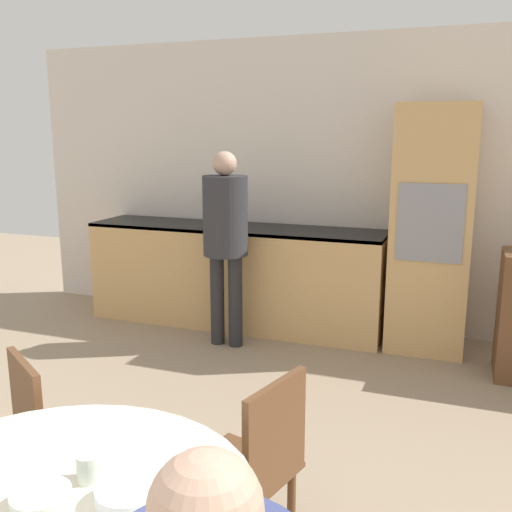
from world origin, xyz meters
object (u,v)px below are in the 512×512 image
at_px(chair_far_right, 254,466).
at_px(bowl_far, 129,495).
at_px(bowl_centre, 42,500).
at_px(person_standing, 225,229).
at_px(oven_unit, 432,230).
at_px(cup, 89,467).
at_px(chair_far_left, 5,453).

xyz_separation_m(chair_far_right, bowl_far, (-0.10, -0.70, 0.31)).
distance_m(chair_far_right, bowl_centre, 0.91).
distance_m(chair_far_right, person_standing, 2.65).
distance_m(bowl_centre, bowl_far, 0.23).
bearing_deg(oven_unit, chair_far_right, -99.18).
bearing_deg(cup, chair_far_right, 67.53).
relative_size(chair_far_right, bowl_far, 4.77).
bearing_deg(bowl_centre, cup, 72.84).
bearing_deg(oven_unit, cup, -101.75).
relative_size(cup, bowl_centre, 0.51).
bearing_deg(bowl_far, person_standing, 108.38).
bearing_deg(bowl_centre, person_standing, 104.30).
bearing_deg(bowl_far, chair_far_right, 81.79).
bearing_deg(person_standing, chair_far_right, -64.60).
distance_m(cup, bowl_centre, 0.15).
distance_m(chair_far_left, chair_far_right, 1.02).
bearing_deg(chair_far_right, cup, -6.89).
height_order(oven_unit, bowl_far, oven_unit).
height_order(cup, bowl_centre, cup).
distance_m(chair_far_left, bowl_centre, 0.91).
distance_m(person_standing, bowl_far, 3.23).
relative_size(oven_unit, chair_far_left, 2.29).
relative_size(chair_far_right, bowl_centre, 5.38).
bearing_deg(chair_far_left, bowl_centre, -5.73).
bearing_deg(oven_unit, person_standing, -161.46).
xyz_separation_m(oven_unit, person_standing, (-1.58, -0.53, 0.00)).
xyz_separation_m(person_standing, bowl_far, (1.02, -3.06, -0.19)).
xyz_separation_m(chair_far_right, cup, (-0.27, -0.65, 0.33)).
distance_m(cup, bowl_far, 0.18).
height_order(cup, bowl_far, cup).
xyz_separation_m(chair_far_left, cup, (0.71, -0.39, 0.33)).
xyz_separation_m(oven_unit, bowl_far, (-0.57, -3.59, -0.19)).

